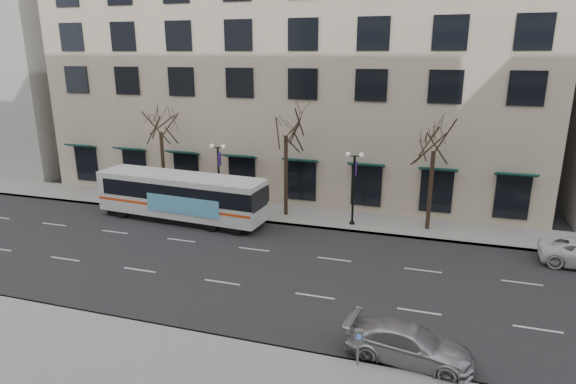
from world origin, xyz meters
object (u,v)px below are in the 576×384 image
at_px(tree_far_left, 160,120).
at_px(tree_far_right, 435,136).
at_px(lamp_post_right, 354,185).
at_px(pay_station, 358,340).
at_px(tree_far_mid, 286,122).
at_px(lamp_post_left, 219,174).
at_px(silver_car, 409,344).
at_px(city_bus, 182,196).

bearing_deg(tree_far_left, tree_far_right, 0.00).
relative_size(lamp_post_right, pay_station, 3.49).
height_order(tree_far_mid, tree_far_right, tree_far_mid).
distance_m(tree_far_mid, lamp_post_left, 6.40).
relative_size(lamp_post_right, silver_car, 1.06).
relative_size(tree_far_left, city_bus, 0.66).
bearing_deg(lamp_post_left, city_bus, -126.69).
bearing_deg(pay_station, silver_car, 18.92).
bearing_deg(lamp_post_right, tree_far_right, 6.85).
xyz_separation_m(lamp_post_left, silver_car, (14.73, -14.40, -2.23)).
height_order(tree_far_left, tree_far_mid, tree_far_mid).
distance_m(tree_far_left, tree_far_right, 20.00).
distance_m(tree_far_left, pay_station, 24.71).
height_order(tree_far_mid, city_bus, tree_far_mid).
height_order(tree_far_right, pay_station, tree_far_right).
height_order(lamp_post_left, city_bus, lamp_post_left).
xyz_separation_m(tree_far_right, silver_car, (-0.26, -15.00, -5.71)).
bearing_deg(city_bus, silver_car, -31.40).
distance_m(tree_far_left, silver_car, 25.50).
distance_m(lamp_post_left, silver_car, 20.72).
bearing_deg(tree_far_mid, tree_far_right, -0.00).
bearing_deg(silver_car, tree_far_mid, 39.75).
height_order(lamp_post_left, lamp_post_right, same).
distance_m(lamp_post_right, pay_station, 15.87).
relative_size(tree_far_right, lamp_post_right, 1.55).
height_order(tree_far_right, lamp_post_left, tree_far_right).
bearing_deg(lamp_post_right, lamp_post_left, 180.00).
xyz_separation_m(tree_far_left, lamp_post_left, (5.01, -0.60, -3.75)).
xyz_separation_m(lamp_post_right, silver_car, (4.73, -14.40, -2.23)).
height_order(silver_car, pay_station, pay_station).
distance_m(silver_car, pay_station, 2.18).
relative_size(tree_far_left, tree_far_mid, 0.98).
relative_size(tree_far_mid, lamp_post_right, 1.64).
bearing_deg(lamp_post_left, pay_station, -50.19).
bearing_deg(tree_far_left, city_bus, -43.15).
relative_size(city_bus, pay_station, 8.48).
height_order(lamp_post_right, city_bus, lamp_post_right).
xyz_separation_m(tree_far_mid, pay_station, (7.93, -16.10, -5.68)).
height_order(lamp_post_right, silver_car, lamp_post_right).
xyz_separation_m(lamp_post_left, city_bus, (-1.80, -2.41, -1.10)).
relative_size(silver_car, pay_station, 3.30).
bearing_deg(lamp_post_left, tree_far_mid, 6.85).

